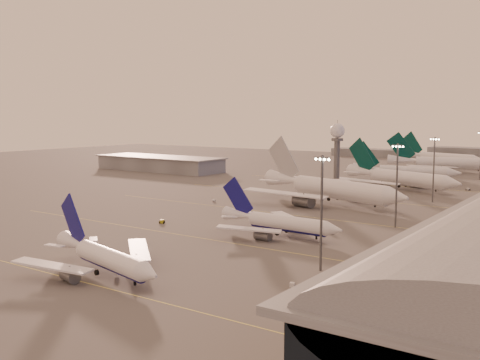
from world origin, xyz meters
The scene contains 23 objects.
ground centered at (0.00, 0.00, 0.00)m, with size 700.00×700.00×0.00m, color #575454.
taxiway_markings centered at (30.00, 56.00, 0.01)m, with size 180.00×185.25×0.02m.
hangar centered at (-120.00, 140.00, 4.32)m, with size 82.00×27.00×8.50m.
radar_tower centered at (5.00, 120.00, 20.95)m, with size 6.40×6.40×31.10m.
mast_a centered at (58.00, 0.00, 13.74)m, with size 3.60×0.56×25.00m.
mast_b centered at (55.00, 55.00, 13.74)m, with size 3.60×0.56×25.00m.
mast_c centered at (50.00, 110.00, 13.74)m, with size 3.60×0.56×25.00m.
distant_horizon centered at (2.62, 325.14, 3.89)m, with size 165.00×37.50×9.00m.
narrowbody_near centered at (22.57, -29.04, 3.17)m, with size 39.38×31.06×15.63m.
narrowbody_mid centered at (32.77, 24.85, 3.12)m, with size 39.49×31.48×15.42m.
widebody_white centered at (19.71, 84.24, 4.29)m, with size 68.10×53.75×24.72m.
greentail_a centered at (27.86, 138.03, 3.97)m, with size 59.28×47.04×22.48m.
greentail_b centered at (18.01, 174.06, 3.48)m, with size 53.82×43.09×19.70m.
greentail_c centered at (22.21, 227.27, 4.09)m, with size 62.58×49.95×23.14m.
greentail_d centered at (9.21, 270.55, 3.88)m, with size 58.24×46.28×21.95m.
gsv_tug_near centered at (20.56, -35.33, 0.46)m, with size 2.35×3.37×0.89m.
gsv_catering_a centered at (59.20, -13.95, 1.92)m, with size 5.04×3.09×3.85m.
gsv_tug_mid centered at (-6.11, 19.19, 0.55)m, with size 3.79×4.33×1.06m.
gsv_truck_b centered at (44.25, 34.62, 1.14)m, with size 5.85×3.13×2.24m.
gsv_truck_c centered at (-19.10, 62.74, 0.99)m, with size 4.02×4.97×1.94m.
gsv_catering_b centered at (61.46, 74.53, 2.04)m, with size 5.19×2.83×4.08m.
gsv_truck_d centered at (-17.71, 124.33, 1.19)m, with size 3.55×6.10×2.32m.
gsv_tug_hangar centered at (53.23, 152.67, 0.50)m, with size 3.62×2.42×0.97m.
Camera 1 is at (111.43, -106.69, 33.58)m, focal length 42.00 mm.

